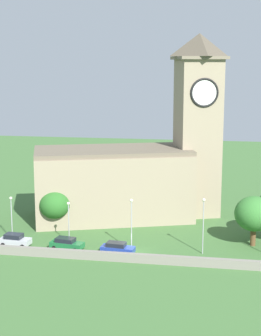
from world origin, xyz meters
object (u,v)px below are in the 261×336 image
(tree_riverside_west, at_px, (54,205))
(streetlamp_central, at_px, (131,217))
(car_silver, at_px, (15,240))
(car_blue, at_px, (117,248))
(church, at_px, (136,167))
(car_green, at_px, (67,243))
(streetlamp_east_mid, at_px, (203,218))
(streetlamp_west_mid, at_px, (69,215))
(streetlamp_west_end, at_px, (11,211))
(tree_by_tower, at_px, (254,214))

(tree_riverside_west, bearing_deg, streetlamp_central, -27.53)
(car_silver, xyz_separation_m, car_blue, (15.20, -0.62, -0.09))
(church, xyz_separation_m, car_blue, (0.44, -18.89, -7.84))
(car_green, distance_m, tree_riverside_west, 9.76)
(car_green, bearing_deg, streetlamp_east_mid, 4.42)
(car_blue, height_order, tree_riverside_west, tree_riverside_west)
(car_blue, relative_size, streetlamp_west_mid, 0.77)
(car_blue, relative_size, streetlamp_east_mid, 0.61)
(streetlamp_east_mid, bearing_deg, streetlamp_central, -177.80)
(streetlamp_west_end, bearing_deg, streetlamp_east_mid, -1.73)
(car_blue, bearing_deg, streetlamp_west_mid, 157.93)
(tree_riverside_west, xyz_separation_m, tree_by_tower, (30.43, -1.96, 0.59))
(streetlamp_west_end, distance_m, tree_riverside_west, 7.50)
(church, height_order, streetlamp_west_end, church)
(church, xyz_separation_m, streetlamp_west_mid, (-7.42, -15.71, -4.44))
(church, distance_m, car_blue, 20.46)
(car_silver, relative_size, tree_riverside_west, 0.72)
(streetlamp_east_mid, relative_size, tree_riverside_west, 1.24)
(tree_riverside_west, relative_size, tree_by_tower, 0.87)
(streetlamp_east_mid, distance_m, tree_by_tower, 8.45)
(car_green, xyz_separation_m, streetlamp_east_mid, (19.08, 1.47, 4.34))
(streetlamp_central, bearing_deg, streetlamp_east_mid, 2.20)
(tree_by_tower, bearing_deg, streetlamp_central, -163.40)
(car_silver, height_order, streetlamp_east_mid, streetlamp_east_mid)
(streetlamp_west_end, xyz_separation_m, streetlamp_central, (18.22, -1.23, 0.44))
(car_green, bearing_deg, streetlamp_west_mid, 98.47)
(tree_by_tower, bearing_deg, streetlamp_west_end, -173.79)
(car_blue, height_order, streetlamp_east_mid, streetlamp_east_mid)
(streetlamp_west_end, relative_size, streetlamp_west_mid, 1.07)
(streetlamp_west_mid, bearing_deg, church, 64.73)
(car_blue, bearing_deg, church, 91.33)
(church, bearing_deg, car_green, -111.07)
(streetlamp_west_mid, height_order, tree_riverside_west, tree_riverside_west)
(church, height_order, streetlamp_east_mid, church)
(streetlamp_east_mid, bearing_deg, car_blue, -169.74)
(car_green, height_order, car_blue, car_green)
(car_silver, xyz_separation_m, streetlamp_west_end, (-1.34, 2.33, 3.58))
(streetlamp_west_end, height_order, streetlamp_west_mid, streetlamp_west_end)
(car_blue, bearing_deg, car_green, 175.19)
(car_green, xyz_separation_m, tree_riverside_west, (-4.32, 8.11, 3.30))
(car_blue, xyz_separation_m, streetlamp_east_mid, (11.61, 2.10, 4.34))
(car_blue, distance_m, streetlamp_east_mid, 12.57)
(church, bearing_deg, streetlamp_central, -82.99)
(car_green, height_order, streetlamp_west_end, streetlamp_west_end)
(car_silver, height_order, tree_by_tower, tree_by_tower)
(streetlamp_west_mid, bearing_deg, tree_riverside_west, 125.31)
(church, distance_m, streetlamp_east_mid, 20.96)
(car_silver, relative_size, car_blue, 0.95)
(tree_by_tower, bearing_deg, car_blue, -160.01)
(streetlamp_west_end, height_order, tree_riverside_west, streetlamp_west_end)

